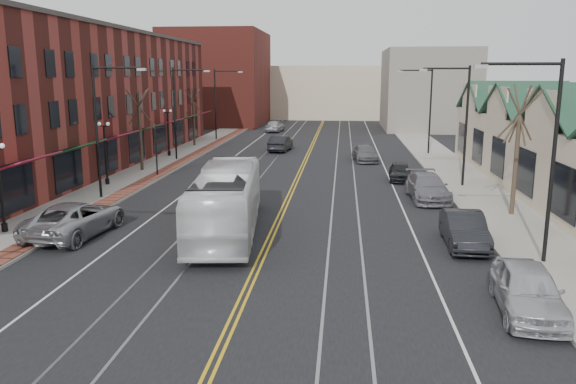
% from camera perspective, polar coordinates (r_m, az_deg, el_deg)
% --- Properties ---
extents(ground, '(160.00, 160.00, 0.00)m').
position_cam_1_polar(ground, '(18.50, -5.30, -12.29)').
color(ground, black).
rests_on(ground, ground).
extents(sidewalk_left, '(4.00, 120.00, 0.15)m').
position_cam_1_polar(sidewalk_left, '(40.34, -16.81, 0.65)').
color(sidewalk_left, gray).
rests_on(sidewalk_left, ground).
extents(sidewalk_right, '(4.00, 120.00, 0.15)m').
position_cam_1_polar(sidewalk_right, '(38.32, 18.60, -0.04)').
color(sidewalk_right, gray).
rests_on(sidewalk_right, ground).
extents(building_left, '(10.00, 50.00, 11.00)m').
position_cam_1_polar(building_left, '(48.99, -21.75, 8.61)').
color(building_left, maroon).
rests_on(building_left, ground).
extents(backdrop_left, '(14.00, 18.00, 14.00)m').
position_cam_1_polar(backdrop_left, '(88.69, -7.11, 11.39)').
color(backdrop_left, maroon).
rests_on(backdrop_left, ground).
extents(backdrop_mid, '(22.00, 14.00, 9.00)m').
position_cam_1_polar(backdrop_mid, '(101.67, 3.79, 10.09)').
color(backdrop_mid, beige).
rests_on(backdrop_mid, ground).
extents(backdrop_right, '(12.00, 16.00, 11.00)m').
position_cam_1_polar(backdrop_right, '(82.43, 13.97, 10.07)').
color(backdrop_right, slate).
rests_on(backdrop_right, ground).
extents(streetlight_l_1, '(3.33, 0.25, 8.00)m').
position_cam_1_polar(streetlight_l_1, '(35.68, -18.28, 7.19)').
color(streetlight_l_1, black).
rests_on(streetlight_l_1, sidewalk_left).
extents(streetlight_l_2, '(3.33, 0.25, 8.00)m').
position_cam_1_polar(streetlight_l_2, '(50.70, -10.98, 8.77)').
color(streetlight_l_2, black).
rests_on(streetlight_l_2, sidewalk_left).
extents(streetlight_l_3, '(3.33, 0.25, 8.00)m').
position_cam_1_polar(streetlight_l_3, '(66.19, -7.02, 9.56)').
color(streetlight_l_3, black).
rests_on(streetlight_l_3, sidewalk_left).
extents(streetlight_r_0, '(3.33, 0.25, 8.00)m').
position_cam_1_polar(streetlight_r_0, '(23.99, 24.48, 4.74)').
color(streetlight_r_0, black).
rests_on(streetlight_r_0, sidewalk_right).
extents(streetlight_r_1, '(3.33, 0.25, 8.00)m').
position_cam_1_polar(streetlight_r_1, '(39.42, 17.07, 7.65)').
color(streetlight_r_1, black).
rests_on(streetlight_r_1, sidewalk_right).
extents(streetlight_r_2, '(3.33, 0.25, 8.00)m').
position_cam_1_polar(streetlight_r_2, '(55.17, 13.83, 8.88)').
color(streetlight_r_2, black).
rests_on(streetlight_r_2, sidewalk_right).
extents(lamppost_l_1, '(0.84, 0.28, 4.27)m').
position_cam_1_polar(lamppost_l_1, '(29.86, -27.16, 0.20)').
color(lamppost_l_1, black).
rests_on(lamppost_l_1, sidewalk_left).
extents(lamppost_l_2, '(0.84, 0.28, 4.27)m').
position_cam_1_polar(lamppost_l_2, '(40.31, -18.04, 3.63)').
color(lamppost_l_2, black).
rests_on(lamppost_l_2, sidewalk_left).
extents(lamppost_l_3, '(0.84, 0.28, 4.27)m').
position_cam_1_polar(lamppost_l_3, '(53.34, -12.07, 5.82)').
color(lamppost_l_3, black).
rests_on(lamppost_l_3, sidewalk_left).
extents(tree_left_near, '(1.78, 1.37, 6.48)m').
position_cam_1_polar(tree_left_near, '(45.58, -14.80, 6.37)').
color(tree_left_near, '#382B21').
rests_on(tree_left_near, sidewalk_left).
extents(tree_left_far, '(1.66, 1.28, 6.02)m').
position_cam_1_polar(tree_left_far, '(60.81, -9.56, 7.64)').
color(tree_left_far, '#382B21').
rests_on(tree_left_far, sidewalk_left).
extents(tree_right_mid, '(1.90, 1.46, 6.93)m').
position_cam_1_polar(tree_right_mid, '(32.14, 22.24, 4.17)').
color(tree_right_mid, '#382B21').
rests_on(tree_right_mid, sidewalk_right).
extents(manhole_far, '(0.60, 0.60, 0.02)m').
position_cam_1_polar(manhole_far, '(29.47, -24.16, -3.75)').
color(manhole_far, '#592D19').
rests_on(manhole_far, sidewalk_left).
extents(traffic_signal, '(0.18, 0.15, 3.80)m').
position_cam_1_polar(traffic_signal, '(43.20, -13.26, 4.61)').
color(traffic_signal, black).
rests_on(traffic_signal, sidewalk_left).
extents(transit_bus, '(3.91, 11.76, 3.21)m').
position_cam_1_polar(transit_bus, '(27.12, -6.25, -0.89)').
color(transit_bus, white).
rests_on(transit_bus, ground).
extents(parked_suv, '(3.30, 6.19, 1.65)m').
position_cam_1_polar(parked_suv, '(28.57, -20.79, -2.56)').
color(parked_suv, '#99999F').
rests_on(parked_suv, ground).
extents(parked_car_a, '(2.35, 4.87, 1.60)m').
position_cam_1_polar(parked_car_a, '(19.77, 23.18, -9.11)').
color(parked_car_a, '#B5B7BD').
rests_on(parked_car_a, ground).
extents(parked_car_b, '(1.77, 4.72, 1.54)m').
position_cam_1_polar(parked_car_b, '(26.27, 17.47, -3.68)').
color(parked_car_b, black).
rests_on(parked_car_b, ground).
extents(parked_car_c, '(2.48, 5.54, 1.58)m').
position_cam_1_polar(parked_car_c, '(35.42, 13.97, 0.48)').
color(parked_car_c, slate).
rests_on(parked_car_c, ground).
extents(parked_car_d, '(1.79, 3.99, 1.33)m').
position_cam_1_polar(parked_car_d, '(41.52, 11.33, 2.06)').
color(parked_car_d, black).
rests_on(parked_car_d, ground).
extents(distant_car_left, '(2.16, 4.94, 1.58)m').
position_cam_1_polar(distant_car_left, '(56.52, -0.76, 4.96)').
color(distant_car_left, black).
rests_on(distant_car_left, ground).
extents(distant_car_right, '(2.47, 4.98, 1.39)m').
position_cam_1_polar(distant_car_right, '(50.41, 7.83, 3.91)').
color(distant_car_right, '#5C5E63').
rests_on(distant_car_right, ground).
extents(distant_car_far, '(2.45, 5.02, 1.65)m').
position_cam_1_polar(distant_car_far, '(75.81, -1.33, 6.74)').
color(distant_car_far, '#9A9BA0').
rests_on(distant_car_far, ground).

